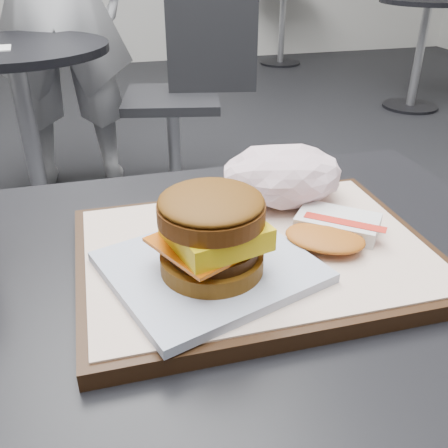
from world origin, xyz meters
TOP-DOWN VIEW (x-y plane):
  - customer_table at (0.00, 0.00)m, footprint 0.80×0.60m
  - serving_tray at (0.07, 0.03)m, footprint 0.38×0.28m
  - breakfast_sandwich at (0.01, -0.01)m, footprint 0.23×0.22m
  - hash_brown at (0.15, 0.03)m, footprint 0.14×0.13m
  - crumpled_wrapper at (0.13, 0.13)m, footprint 0.15×0.12m
  - neighbor_table at (-0.35, 1.65)m, footprint 0.70×0.70m
  - neighbor_chair at (0.33, 1.82)m, footprint 0.64×0.49m
  - bg_table_near at (2.20, 2.80)m, footprint 0.66×0.66m
  - bg_table_far at (1.80, 4.50)m, footprint 0.66×0.66m

SIDE VIEW (x-z plane):
  - neighbor_chair at x=0.33m, z-range 0.07..0.95m
  - neighbor_table at x=-0.35m, z-range 0.18..0.93m
  - bg_table_near at x=2.20m, z-range 0.19..0.94m
  - bg_table_far at x=1.80m, z-range 0.19..0.94m
  - customer_table at x=0.00m, z-range 0.20..0.97m
  - serving_tray at x=0.07m, z-range 0.77..0.79m
  - hash_brown at x=0.15m, z-range 0.79..0.81m
  - crumpled_wrapper at x=0.13m, z-range 0.79..0.86m
  - breakfast_sandwich at x=0.01m, z-range 0.78..0.88m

